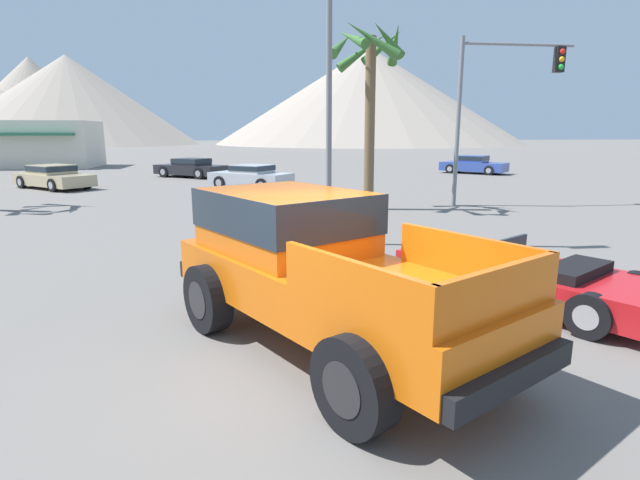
% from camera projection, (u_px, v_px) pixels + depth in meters
% --- Properties ---
extents(ground_plane, '(320.00, 320.00, 0.00)m').
position_uv_depth(ground_plane, '(326.00, 364.00, 6.06)').
color(ground_plane, slate).
extents(orange_pickup_truck, '(4.21, 5.45, 1.97)m').
position_uv_depth(orange_pickup_truck, '(312.00, 260.00, 6.52)').
color(orange_pickup_truck, orange).
rests_on(orange_pickup_truck, ground_plane).
extents(red_convertible_car, '(3.74, 4.50, 0.97)m').
position_uv_depth(red_convertible_car, '(529.00, 278.00, 8.24)').
color(red_convertible_car, red).
rests_on(red_convertible_car, ground_plane).
extents(parked_car_silver, '(4.28, 3.77, 1.18)m').
position_uv_depth(parked_car_silver, '(251.00, 177.00, 24.46)').
color(parked_car_silver, '#B7BABF').
rests_on(parked_car_silver, ground_plane).
extents(parked_car_dark, '(4.68, 4.01, 1.16)m').
position_uv_depth(parked_car_dark, '(191.00, 168.00, 30.74)').
color(parked_car_dark, '#232328').
rests_on(parked_car_dark, ground_plane).
extents(parked_car_blue, '(4.29, 4.18, 1.19)m').
position_uv_depth(parked_car_blue, '(473.00, 164.00, 33.60)').
color(parked_car_blue, '#334C9E').
rests_on(parked_car_blue, ground_plane).
extents(parked_car_tan, '(4.61, 4.32, 1.16)m').
position_uv_depth(parked_car_tan, '(53.00, 176.00, 24.65)').
color(parked_car_tan, tan).
rests_on(parked_car_tan, ground_plane).
extents(traffic_light_main, '(4.38, 0.38, 6.12)m').
position_uv_depth(traffic_light_main, '(502.00, 89.00, 18.41)').
color(traffic_light_main, slate).
rests_on(traffic_light_main, ground_plane).
extents(street_lamp_post, '(0.90, 0.24, 8.94)m').
position_uv_depth(street_lamp_post, '(329.00, 20.00, 11.44)').
color(street_lamp_post, slate).
rests_on(street_lamp_post, ground_plane).
extents(palm_tree_short, '(2.89, 2.86, 6.40)m').
position_uv_depth(palm_tree_short, '(369.00, 70.00, 17.18)').
color(palm_tree_short, brown).
rests_on(palm_tree_short, ground_plane).
extents(storefront_building, '(12.11, 6.03, 3.58)m').
position_uv_depth(storefront_building, '(14.00, 144.00, 39.06)').
color(storefront_building, beige).
rests_on(storefront_building, ground_plane).
extents(distant_mountain_range, '(141.89, 75.05, 21.18)m').
position_uv_depth(distant_mountain_range, '(189.00, 101.00, 112.27)').
color(distant_mountain_range, gray).
rests_on(distant_mountain_range, ground_plane).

